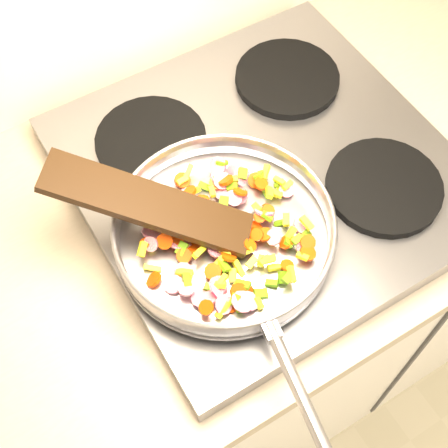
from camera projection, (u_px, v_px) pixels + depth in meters
cooktop at (264, 173)px, 1.06m from camera, size 0.60×0.60×0.04m
grate_fl at (238, 266)px, 0.94m from camera, size 0.19×0.19×0.02m
grate_fr at (384, 187)px, 1.01m from camera, size 0.19×0.19×0.02m
grate_bl at (151, 141)px, 1.06m from camera, size 0.19×0.19×0.02m
grate_br at (287, 78)px, 1.14m from camera, size 0.19×0.19×0.02m
saute_pan at (225, 231)px, 0.93m from camera, size 0.36×0.53×0.05m
vegetable_heap at (225, 232)px, 0.94m from camera, size 0.28×0.27×0.05m
wooden_spatula at (148, 204)px, 0.90m from camera, size 0.27×0.26×0.10m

